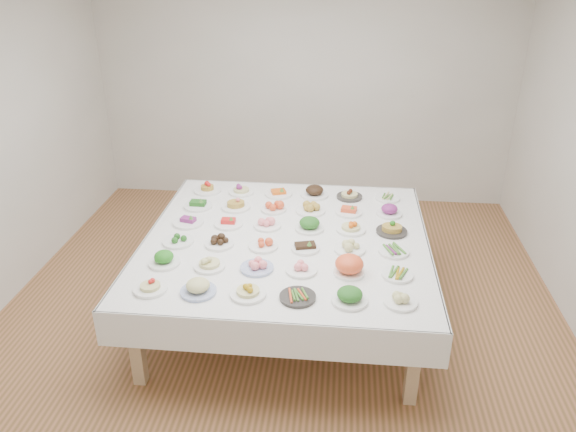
# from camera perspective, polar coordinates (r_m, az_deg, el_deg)

# --- Properties ---
(room_envelope) EXTENTS (5.02, 5.02, 2.81)m
(room_envelope) POSITION_cam_1_polar(r_m,az_deg,el_deg) (4.37, -0.79, 10.91)
(room_envelope) COLOR #A46944
(room_envelope) RESTS_ON ground
(display_table) EXTENTS (2.36, 2.36, 0.75)m
(display_table) POSITION_cam_1_polar(r_m,az_deg,el_deg) (4.72, -0.18, -2.89)
(display_table) COLOR white
(display_table) RESTS_ON ground
(dish_0) EXTENTS (0.24, 0.24, 0.11)m
(dish_0) POSITION_cam_1_polar(r_m,az_deg,el_deg) (4.10, -13.84, -6.76)
(dish_0) COLOR white
(dish_0) RESTS_ON display_table
(dish_1) EXTENTS (0.25, 0.25, 0.14)m
(dish_1) POSITION_cam_1_polar(r_m,az_deg,el_deg) (4.00, -9.14, -6.97)
(dish_1) COLOR #4C66B2
(dish_1) RESTS_ON display_table
(dish_2) EXTENTS (0.25, 0.25, 0.13)m
(dish_2) POSITION_cam_1_polar(r_m,az_deg,el_deg) (3.94, -4.10, -7.30)
(dish_2) COLOR white
(dish_2) RESTS_ON display_table
(dish_3) EXTENTS (0.25, 0.25, 0.05)m
(dish_3) POSITION_cam_1_polar(r_m,az_deg,el_deg) (3.92, 0.99, -8.12)
(dish_3) COLOR #2E2B29
(dish_3) RESTS_ON display_table
(dish_4) EXTENTS (0.25, 0.25, 0.15)m
(dish_4) POSITION_cam_1_polar(r_m,az_deg,el_deg) (3.88, 6.30, -7.79)
(dish_4) COLOR white
(dish_4) RESTS_ON display_table
(dish_5) EXTENTS (0.23, 0.23, 0.10)m
(dish_5) POSITION_cam_1_polar(r_m,az_deg,el_deg) (3.93, 11.37, -8.21)
(dish_5) COLOR white
(dish_5) RESTS_ON display_table
(dish_6) EXTENTS (0.24, 0.24, 0.13)m
(dish_6) POSITION_cam_1_polar(r_m,az_deg,el_deg) (4.39, -12.49, -4.09)
(dish_6) COLOR white
(dish_6) RESTS_ON display_table
(dish_7) EXTENTS (0.24, 0.24, 0.13)m
(dish_7) POSITION_cam_1_polar(r_m,az_deg,el_deg) (4.29, -8.00, -4.47)
(dish_7) COLOR white
(dish_7) RESTS_ON display_table
(dish_8) EXTENTS (0.25, 0.25, 0.10)m
(dish_8) POSITION_cam_1_polar(r_m,az_deg,el_deg) (4.24, -3.19, -4.93)
(dish_8) COLOR #4C66B2
(dish_8) RESTS_ON display_table
(dish_9) EXTENTS (0.23, 0.23, 0.09)m
(dish_9) POSITION_cam_1_polar(r_m,az_deg,el_deg) (4.21, 1.37, -5.24)
(dish_9) COLOR white
(dish_9) RESTS_ON display_table
(dish_10) EXTENTS (0.24, 0.24, 0.15)m
(dish_10) POSITION_cam_1_polar(r_m,az_deg,el_deg) (4.19, 6.24, -5.01)
(dish_10) COLOR white
(dish_10) RESTS_ON display_table
(dish_11) EXTENTS (0.23, 0.23, 0.05)m
(dish_11) POSITION_cam_1_polar(r_m,az_deg,el_deg) (4.24, 11.05, -5.76)
(dish_11) COLOR white
(dish_11) RESTS_ON display_table
(dish_12) EXTENTS (0.25, 0.25, 0.11)m
(dish_12) POSITION_cam_1_polar(r_m,az_deg,el_deg) (4.68, -11.13, -2.15)
(dish_12) COLOR white
(dish_12) RESTS_ON display_table
(dish_13) EXTENTS (0.23, 0.23, 0.10)m
(dish_13) POSITION_cam_1_polar(r_m,az_deg,el_deg) (4.59, -7.01, -2.46)
(dish_13) COLOR white
(dish_13) RESTS_ON display_table
(dish_14) EXTENTS (0.24, 0.24, 0.10)m
(dish_14) POSITION_cam_1_polar(r_m,az_deg,el_deg) (4.53, -2.54, -2.73)
(dish_14) COLOR white
(dish_14) RESTS_ON display_table
(dish_15) EXTENTS (0.23, 0.23, 0.10)m
(dish_15) POSITION_cam_1_polar(r_m,az_deg,el_deg) (4.50, 1.76, -2.99)
(dish_15) COLOR white
(dish_15) RESTS_ON display_table
(dish_16) EXTENTS (0.25, 0.25, 0.11)m
(dish_16) POSITION_cam_1_polar(r_m,az_deg,el_deg) (4.50, 6.30, -2.96)
(dish_16) COLOR white
(dish_16) RESTS_ON display_table
(dish_17) EXTENTS (0.26, 0.24, 0.06)m
(dish_17) POSITION_cam_1_polar(r_m,az_deg,el_deg) (4.54, 10.69, -3.40)
(dish_17) COLOR white
(dish_17) RESTS_ON display_table
(dish_18) EXTENTS (0.27, 0.27, 0.11)m
(dish_18) POSITION_cam_1_polar(r_m,az_deg,el_deg) (4.98, -10.11, -0.33)
(dish_18) COLOR white
(dish_18) RESTS_ON display_table
(dish_19) EXTENTS (0.25, 0.25, 0.09)m
(dish_19) POSITION_cam_1_polar(r_m,az_deg,el_deg) (4.91, -6.07, -0.57)
(dish_19) COLOR white
(dish_19) RESTS_ON display_table
(dish_20) EXTENTS (0.23, 0.23, 0.11)m
(dish_20) POSITION_cam_1_polar(r_m,az_deg,el_deg) (4.85, -2.11, -0.59)
(dish_20) COLOR white
(dish_20) RESTS_ON display_table
(dish_21) EXTENTS (0.25, 0.25, 0.14)m
(dish_21) POSITION_cam_1_polar(r_m,az_deg,el_deg) (4.80, 2.20, -0.66)
(dish_21) COLOR white
(dish_21) RESTS_ON display_table
(dish_22) EXTENTS (0.26, 0.26, 0.14)m
(dish_22) POSITION_cam_1_polar(r_m,az_deg,el_deg) (4.80, 6.43, -0.78)
(dish_22) COLOR white
(dish_22) RESTS_ON display_table
(dish_23) EXTENTS (0.26, 0.26, 0.14)m
(dish_23) POSITION_cam_1_polar(r_m,az_deg,el_deg) (4.83, 10.53, -1.00)
(dish_23) COLOR #2E2B29
(dish_23) RESTS_ON display_table
(dish_24) EXTENTS (0.26, 0.26, 0.11)m
(dish_24) POSITION_cam_1_polar(r_m,az_deg,el_deg) (5.29, -9.14, 1.37)
(dish_24) COLOR white
(dish_24) RESTS_ON display_table
(dish_25) EXTENTS (0.26, 0.26, 0.14)m
(dish_25) POSITION_cam_1_polar(r_m,az_deg,el_deg) (5.21, -5.34, 1.44)
(dish_25) COLOR white
(dish_25) RESTS_ON display_table
(dish_26) EXTENTS (0.23, 0.23, 0.11)m
(dish_26) POSITION_cam_1_polar(r_m,az_deg,el_deg) (5.15, -1.49, 1.09)
(dish_26) COLOR white
(dish_26) RESTS_ON display_table
(dish_27) EXTENTS (0.26, 0.26, 0.12)m
(dish_27) POSITION_cam_1_polar(r_m,az_deg,el_deg) (5.12, 2.30, 0.98)
(dish_27) COLOR white
(dish_27) RESTS_ON display_table
(dish_28) EXTENTS (0.24, 0.24, 0.09)m
(dish_28) POSITION_cam_1_polar(r_m,az_deg,el_deg) (5.13, 6.20, 0.59)
(dish_28) COLOR white
(dish_28) RESTS_ON display_table
(dish_29) EXTENTS (0.23, 0.23, 0.13)m
(dish_29) POSITION_cam_1_polar(r_m,az_deg,el_deg) (5.14, 10.27, 0.69)
(dish_29) COLOR white
(dish_29) RESTS_ON display_table
(dish_30) EXTENTS (0.27, 0.27, 0.13)m
(dish_30) POSITION_cam_1_polar(r_m,az_deg,el_deg) (5.61, -8.21, 3.01)
(dish_30) COLOR white
(dish_30) RESTS_ON display_table
(dish_31) EXTENTS (0.24, 0.24, 0.12)m
(dish_31) POSITION_cam_1_polar(r_m,az_deg,el_deg) (5.53, -4.77, 2.86)
(dish_31) COLOR white
(dish_31) RESTS_ON display_table
(dish_32) EXTENTS (0.26, 0.26, 0.11)m
(dish_32) POSITION_cam_1_polar(r_m,az_deg,el_deg) (5.47, -0.97, 2.57)
(dish_32) COLOR white
(dish_32) RESTS_ON display_table
(dish_33) EXTENTS (0.27, 0.27, 0.15)m
(dish_33) POSITION_cam_1_polar(r_m,az_deg,el_deg) (5.45, 2.72, 2.71)
(dish_33) COLOR white
(dish_33) RESTS_ON display_table
(dish_34) EXTENTS (0.24, 0.24, 0.12)m
(dish_34) POSITION_cam_1_polar(r_m,az_deg,el_deg) (5.44, 6.28, 2.38)
(dish_34) COLOR #2E2B29
(dish_34) RESTS_ON display_table
(dish_35) EXTENTS (0.23, 0.23, 0.05)m
(dish_35) POSITION_cam_1_polar(r_m,az_deg,el_deg) (5.48, 10.08, 1.87)
(dish_35) COLOR white
(dish_35) RESTS_ON display_table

